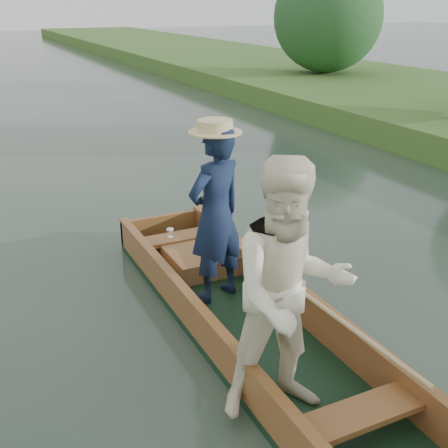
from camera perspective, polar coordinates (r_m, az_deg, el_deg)
name	(u,v)px	position (r m, az deg, el deg)	size (l,w,h in m)	color
ground	(251,336)	(5.52, 2.77, -11.32)	(120.00, 120.00, 0.00)	#283D30
trees_far	(38,28)	(14.24, -18.36, 18.36)	(22.97, 14.29, 4.32)	#47331E
punt	(255,281)	(4.86, 3.16, -5.76)	(1.41, 5.00, 2.08)	black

